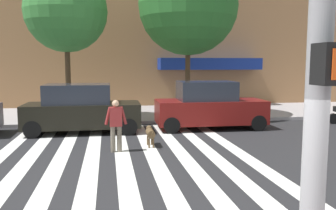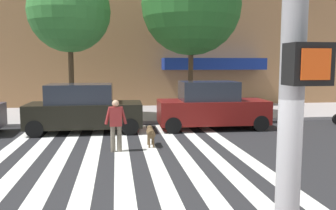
{
  "view_description": "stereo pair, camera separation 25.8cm",
  "coord_description": "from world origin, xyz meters",
  "views": [
    {
      "loc": [
        -1.34,
        -2.78,
        2.75
      ],
      "look_at": [
        0.54,
        8.2,
        1.45
      ],
      "focal_mm": 37.78,
      "sensor_mm": 36.0,
      "label": 1
    },
    {
      "loc": [
        -1.08,
        -2.82,
        2.75
      ],
      "look_at": [
        0.54,
        8.2,
        1.45
      ],
      "focal_mm": 37.78,
      "sensor_mm": 36.0,
      "label": 2
    }
  ],
  "objects": [
    {
      "name": "street_tree_middle",
      "position": [
        2.59,
        14.39,
        5.58
      ],
      "size": [
        4.86,
        4.86,
        7.87
      ],
      "color": "#4C3823",
      "rests_on": "sidewalk_far"
    },
    {
      "name": "parked_car_third_in_line",
      "position": [
        2.9,
        11.63,
        0.95
      ],
      "size": [
        4.61,
        2.04,
        2.02
      ],
      "color": "maroon",
      "rests_on": "ground_plane"
    },
    {
      "name": "crosswalk_stripes",
      "position": [
        -0.94,
        6.55,
        0.0
      ],
      "size": [
        7.65,
        12.5,
        0.01
      ],
      "color": "silver",
      "rests_on": "ground_plane"
    },
    {
      "name": "sidewalk_far",
      "position": [
        0.0,
        16.1,
        0.07
      ],
      "size": [
        80.0,
        6.0,
        0.15
      ],
      "primitive_type": "cube",
      "color": "#9A9394",
      "rests_on": "ground_plane"
    },
    {
      "name": "parked_car_behind_first",
      "position": [
        -2.39,
        11.63,
        0.94
      ],
      "size": [
        4.55,
        2.0,
        1.95
      ],
      "color": "black",
      "rests_on": "ground_plane"
    },
    {
      "name": "ground_plane",
      "position": [
        0.0,
        6.55,
        0.0
      ],
      "size": [
        160.0,
        160.0,
        0.0
      ],
      "primitive_type": "plane",
      "color": "#232326"
    },
    {
      "name": "street_tree_nearest",
      "position": [
        -3.14,
        14.16,
        5.12
      ],
      "size": [
        3.74,
        3.74,
        6.86
      ],
      "color": "#4C3823",
      "rests_on": "sidewalk_far"
    },
    {
      "name": "pedestrian_dog_walker",
      "position": [
        -1.11,
        8.18,
        0.93
      ],
      "size": [
        0.7,
        0.24,
        1.64
      ],
      "color": "#6B6051",
      "rests_on": "ground_plane"
    },
    {
      "name": "dog_on_leash",
      "position": [
        0.03,
        8.79,
        0.44
      ],
      "size": [
        0.26,
        1.01,
        0.65
      ],
      "color": "brown",
      "rests_on": "ground_plane"
    }
  ]
}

